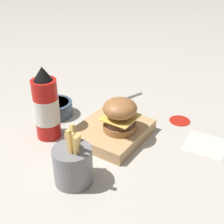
{
  "coord_description": "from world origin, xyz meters",
  "views": [
    {
      "loc": [
        -0.69,
        -0.4,
        0.53
      ],
      "look_at": [
        -0.04,
        0.03,
        0.08
      ],
      "focal_mm": 50.0,
      "sensor_mm": 36.0,
      "label": 1
    }
  ],
  "objects_px": {
    "serving_board": "(112,132)",
    "ketchup_bottle": "(46,107)",
    "side_bowl": "(56,108)",
    "burger": "(119,115)",
    "spoon": "(115,102)",
    "fries_basket": "(74,165)"
  },
  "relations": [
    {
      "from": "serving_board",
      "to": "ketchup_bottle",
      "type": "height_order",
      "value": "ketchup_bottle"
    },
    {
      "from": "side_bowl",
      "to": "ketchup_bottle",
      "type": "bearing_deg",
      "value": -147.12
    },
    {
      "from": "serving_board",
      "to": "burger",
      "type": "height_order",
      "value": "burger"
    },
    {
      "from": "serving_board",
      "to": "side_bowl",
      "type": "bearing_deg",
      "value": 88.28
    },
    {
      "from": "serving_board",
      "to": "ketchup_bottle",
      "type": "distance_m",
      "value": 0.21
    },
    {
      "from": "serving_board",
      "to": "spoon",
      "type": "bearing_deg",
      "value": 29.88
    },
    {
      "from": "serving_board",
      "to": "fries_basket",
      "type": "relative_size",
      "value": 1.39
    },
    {
      "from": "burger",
      "to": "ketchup_bottle",
      "type": "bearing_deg",
      "value": 117.68
    },
    {
      "from": "spoon",
      "to": "ketchup_bottle",
      "type": "bearing_deg",
      "value": 9.05
    },
    {
      "from": "burger",
      "to": "spoon",
      "type": "bearing_deg",
      "value": 35.4
    },
    {
      "from": "spoon",
      "to": "burger",
      "type": "bearing_deg",
      "value": 55.31
    },
    {
      "from": "burger",
      "to": "ketchup_bottle",
      "type": "height_order",
      "value": "ketchup_bottle"
    },
    {
      "from": "spoon",
      "to": "serving_board",
      "type": "bearing_deg",
      "value": 49.78
    },
    {
      "from": "burger",
      "to": "ketchup_bottle",
      "type": "xyz_separation_m",
      "value": [
        -0.1,
        0.19,
        0.01
      ]
    },
    {
      "from": "serving_board",
      "to": "spoon",
      "type": "distance_m",
      "value": 0.22
    },
    {
      "from": "ketchup_bottle",
      "to": "spoon",
      "type": "relative_size",
      "value": 1.33
    },
    {
      "from": "ketchup_bottle",
      "to": "fries_basket",
      "type": "distance_m",
      "value": 0.23
    },
    {
      "from": "ketchup_bottle",
      "to": "side_bowl",
      "type": "height_order",
      "value": "ketchup_bottle"
    },
    {
      "from": "serving_board",
      "to": "side_bowl",
      "type": "height_order",
      "value": "side_bowl"
    },
    {
      "from": "fries_basket",
      "to": "ketchup_bottle",
      "type": "bearing_deg",
      "value": 59.0
    },
    {
      "from": "serving_board",
      "to": "spoon",
      "type": "height_order",
      "value": "serving_board"
    },
    {
      "from": "ketchup_bottle",
      "to": "side_bowl",
      "type": "bearing_deg",
      "value": 32.88
    }
  ]
}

